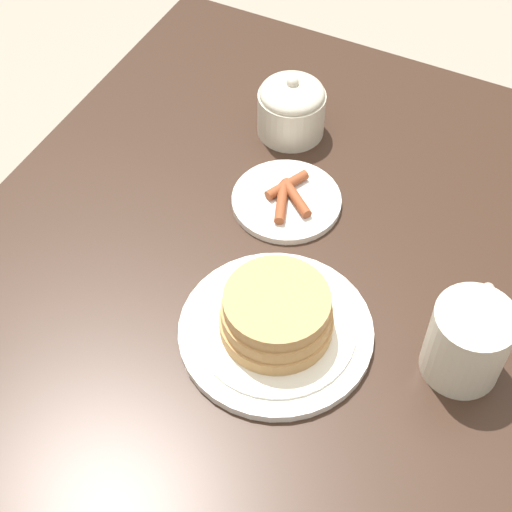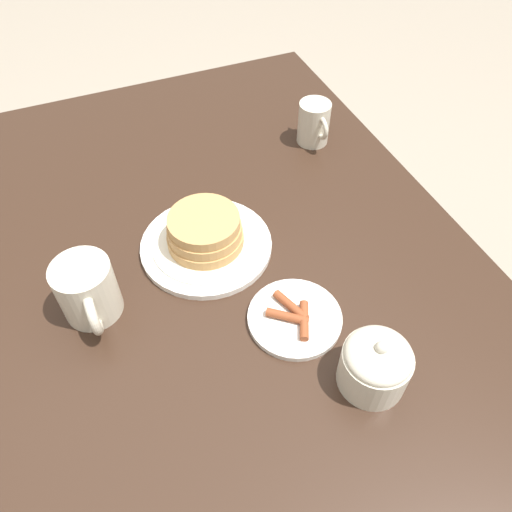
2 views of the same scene
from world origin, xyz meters
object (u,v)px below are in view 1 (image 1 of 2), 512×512
Objects in this scene: side_plate_bacon at (287,200)px; coffee_mug at (469,339)px; sugar_bowl at (291,107)px; pancake_plate at (277,322)px.

coffee_mug reaches higher than side_plate_bacon.
side_plate_bacon is 1.18× the size of coffee_mug.
coffee_mug is at bearing -128.59° from sugar_bowl.
sugar_bowl is (0.14, 0.06, 0.04)m from side_plate_bacon.
side_plate_bacon is (0.20, 0.08, -0.02)m from pancake_plate.
coffee_mug is 1.28× the size of sugar_bowl.
pancake_plate is 0.22m from coffee_mug.
side_plate_bacon is at bearing 64.09° from coffee_mug.
sugar_bowl is (0.28, 0.35, -0.01)m from coffee_mug.
pancake_plate is 0.36m from sugar_bowl.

